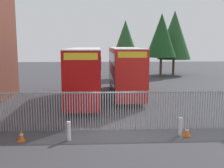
{
  "coord_description": "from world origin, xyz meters",
  "views": [
    {
      "loc": [
        -0.97,
        -14.55,
        4.77
      ],
      "look_at": [
        0.0,
        4.0,
        2.0
      ],
      "focal_mm": 43.22,
      "sensor_mm": 36.0,
      "label": 1
    }
  ],
  "objects_px": {
    "double_decker_bus_behind_fence_left": "(125,69)",
    "bollard_center_front": "(180,126)",
    "traffic_cone_by_gate": "(21,136)",
    "traffic_cone_mid_forecourt": "(187,131)",
    "double_decker_bus_near_gate": "(85,72)",
    "bollard_near_left": "(69,131)"
  },
  "relations": [
    {
      "from": "double_decker_bus_near_gate",
      "to": "bollard_center_front",
      "type": "relative_size",
      "value": 11.38
    },
    {
      "from": "bollard_near_left",
      "to": "traffic_cone_mid_forecourt",
      "type": "distance_m",
      "value": 6.09
    },
    {
      "from": "bollard_center_front",
      "to": "traffic_cone_by_gate",
      "type": "xyz_separation_m",
      "value": [
        -8.11,
        -0.49,
        -0.19
      ]
    },
    {
      "from": "double_decker_bus_near_gate",
      "to": "traffic_cone_mid_forecourt",
      "type": "bearing_deg",
      "value": -57.95
    },
    {
      "from": "bollard_center_front",
      "to": "double_decker_bus_behind_fence_left",
      "type": "bearing_deg",
      "value": 99.17
    },
    {
      "from": "double_decker_bus_near_gate",
      "to": "bollard_center_front",
      "type": "height_order",
      "value": "double_decker_bus_near_gate"
    },
    {
      "from": "double_decker_bus_behind_fence_left",
      "to": "bollard_near_left",
      "type": "distance_m",
      "value": 12.54
    },
    {
      "from": "double_decker_bus_near_gate",
      "to": "bollard_center_front",
      "type": "distance_m",
      "value": 10.55
    },
    {
      "from": "traffic_cone_by_gate",
      "to": "double_decker_bus_behind_fence_left",
      "type": "bearing_deg",
      "value": 61.92
    },
    {
      "from": "bollard_near_left",
      "to": "bollard_center_front",
      "type": "distance_m",
      "value": 5.81
    },
    {
      "from": "bollard_near_left",
      "to": "double_decker_bus_near_gate",
      "type": "bearing_deg",
      "value": 87.45
    },
    {
      "from": "double_decker_bus_near_gate",
      "to": "bollard_near_left",
      "type": "height_order",
      "value": "double_decker_bus_near_gate"
    },
    {
      "from": "double_decker_bus_behind_fence_left",
      "to": "bollard_center_front",
      "type": "relative_size",
      "value": 11.38
    },
    {
      "from": "double_decker_bus_behind_fence_left",
      "to": "bollard_near_left",
      "type": "relative_size",
      "value": 11.38
    },
    {
      "from": "bollard_center_front",
      "to": "double_decker_bus_near_gate",
      "type": "bearing_deg",
      "value": 121.24
    },
    {
      "from": "traffic_cone_by_gate",
      "to": "bollard_near_left",
      "type": "bearing_deg",
      "value": 1.37
    },
    {
      "from": "double_decker_bus_behind_fence_left",
      "to": "traffic_cone_by_gate",
      "type": "relative_size",
      "value": 18.32
    },
    {
      "from": "bollard_center_front",
      "to": "traffic_cone_mid_forecourt",
      "type": "distance_m",
      "value": 0.4
    },
    {
      "from": "double_decker_bus_behind_fence_left",
      "to": "double_decker_bus_near_gate",
      "type": "bearing_deg",
      "value": -145.62
    },
    {
      "from": "double_decker_bus_behind_fence_left",
      "to": "traffic_cone_mid_forecourt",
      "type": "xyz_separation_m",
      "value": [
        2.12,
        -11.49,
        -2.13
      ]
    },
    {
      "from": "double_decker_bus_near_gate",
      "to": "traffic_cone_by_gate",
      "type": "relative_size",
      "value": 18.32
    },
    {
      "from": "double_decker_bus_near_gate",
      "to": "traffic_cone_mid_forecourt",
      "type": "distance_m",
      "value": 10.9
    }
  ]
}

